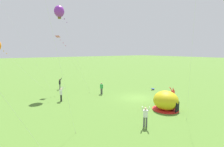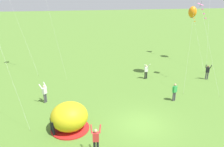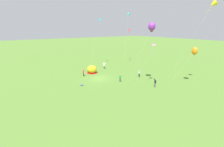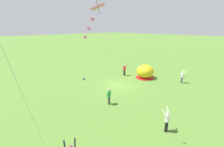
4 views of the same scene
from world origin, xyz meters
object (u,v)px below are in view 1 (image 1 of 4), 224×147
object	(u,v)px
toddler_crawling	(153,89)
kite_pink	(60,40)
person_watching_sky	(60,83)
person_arms_raised	(173,94)
kite_purple	(59,11)
person_near_tent	(61,94)
popup_tent	(166,101)
person_center_field	(145,116)
person_far_back	(102,88)

from	to	relation	value
toddler_crawling	kite_pink	world-z (taller)	kite_pink
person_watching_sky	person_arms_raised	distance (m)	17.71
toddler_crawling	kite_purple	xyz separation A→B (m)	(6.70, 12.70, 11.81)
person_near_tent	kite_purple	distance (m)	11.97
person_watching_sky	kite_purple	xyz separation A→B (m)	(-2.41, 0.45, 11.00)
popup_tent	toddler_crawling	xyz separation A→B (m)	(7.34, -6.05, -0.82)
person_arms_raised	kite_pink	xyz separation A→B (m)	(13.40, 9.50, 7.02)
person_watching_sky	kite_pink	size ratio (longest dim) A/B	0.22
toddler_crawling	person_center_field	xyz separation A→B (m)	(-9.17, 11.02, 0.82)
person_far_back	kite_pink	xyz separation A→B (m)	(4.94, 4.25, 7.05)
kite_purple	person_arms_raised	bearing A→B (deg)	-142.52
toddler_crawling	person_near_tent	bearing A→B (deg)	81.01
popup_tent	kite_purple	xyz separation A→B (m)	(14.03, 6.65, 11.00)
person_watching_sky	kite_pink	bearing A→B (deg)	172.20
person_arms_raised	kite_purple	size ratio (longest dim) A/B	0.15
person_near_tent	kite_purple	world-z (taller)	kite_purple
person_near_tent	person_arms_raised	xyz separation A→B (m)	(-8.25, -11.36, -0.00)
person_watching_sky	toddler_crawling	bearing A→B (deg)	-126.62
kite_purple	person_watching_sky	bearing A→B (deg)	-10.50
person_far_back	kite_purple	bearing A→B (deg)	46.56
person_watching_sky	person_near_tent	distance (m)	7.15
person_arms_raised	kite_pink	distance (m)	17.86
toddler_crawling	person_watching_sky	bearing A→B (deg)	53.38
person_far_back	kite_purple	xyz separation A→B (m)	(4.22, 4.46, 11.03)
person_arms_raised	person_center_field	bearing A→B (deg)	111.68
person_watching_sky	kite_pink	world-z (taller)	kite_pink
toddler_crawling	kite_purple	world-z (taller)	kite_purple
toddler_crawling	person_watching_sky	size ratio (longest dim) A/B	0.29
popup_tent	person_far_back	size ratio (longest dim) A/B	1.63
toddler_crawling	kite_pink	distance (m)	16.51
person_near_tent	person_center_field	bearing A→B (deg)	-163.77
person_center_field	toddler_crawling	bearing A→B (deg)	-50.23
person_center_field	kite_pink	distance (m)	18.07
person_center_field	kite_pink	size ratio (longest dim) A/B	0.22
person_near_tent	person_arms_raised	bearing A→B (deg)	-125.97
toddler_crawling	person_far_back	world-z (taller)	person_far_back
toddler_crawling	person_arms_raised	world-z (taller)	person_arms_raised
popup_tent	person_near_tent	size ratio (longest dim) A/B	1.49
toddler_crawling	person_near_tent	xyz separation A→B (m)	(2.27, 14.35, 0.82)
person_watching_sky	kite_purple	distance (m)	11.27
popup_tent	kite_pink	world-z (taller)	kite_pink
popup_tent	person_arms_raised	size ratio (longest dim) A/B	1.49
popup_tent	person_arms_raised	world-z (taller)	popup_tent
popup_tent	person_watching_sky	distance (m)	17.58
person_far_back	kite_purple	distance (m)	12.63
kite_pink	person_near_tent	bearing A→B (deg)	160.16
toddler_crawling	person_watching_sky	xyz separation A→B (m)	(9.11, 12.26, 0.82)
person_center_field	person_arms_raised	xyz separation A→B (m)	(3.19, -8.03, 0.00)
kite_pink	person_watching_sky	bearing A→B (deg)	-7.80
toddler_crawling	person_arms_raised	distance (m)	6.73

